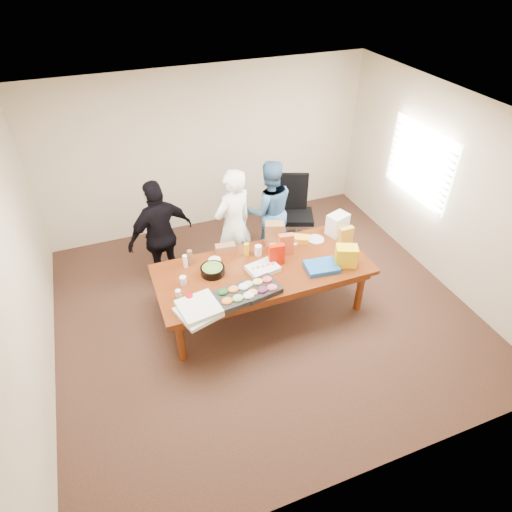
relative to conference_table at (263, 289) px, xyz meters
name	(u,v)px	position (x,y,z in m)	size (l,w,h in m)	color
floor	(263,310)	(0.00, 0.00, -0.39)	(5.50, 5.00, 0.02)	#47301E
ceiling	(265,120)	(0.00, 0.00, 2.33)	(5.50, 5.00, 0.02)	white
wall_back	(207,151)	(0.00, 2.50, 0.98)	(5.50, 0.04, 2.70)	beige
wall_front	(380,392)	(0.00, -2.50, 0.98)	(5.50, 0.04, 2.70)	beige
wall_left	(19,282)	(-2.75, 0.00, 0.98)	(0.04, 5.00, 2.70)	beige
wall_right	(446,190)	(2.75, 0.00, 0.98)	(0.04, 5.00, 2.70)	beige
window_panel	(419,163)	(2.72, 0.60, 1.12)	(0.03, 1.40, 1.10)	white
window_blinds	(417,164)	(2.68, 0.60, 1.12)	(0.04, 1.36, 1.00)	beige
conference_table	(263,289)	(0.00, 0.00, 0.00)	(2.80, 1.20, 0.75)	#4C1C0F
office_chair	(298,214)	(1.13, 1.32, 0.19)	(0.58, 0.58, 1.13)	black
person_center	(234,226)	(-0.10, 0.90, 0.50)	(0.64, 0.42, 1.76)	white
person_right	(269,211)	(0.57, 1.20, 0.44)	(0.79, 0.62, 1.63)	teal
person_left	(161,235)	(-1.11, 1.08, 0.47)	(0.99, 0.41, 1.69)	black
veggie_tray	(236,297)	(-0.53, -0.44, 0.41)	(0.48, 0.38, 0.07)	black
fruit_tray	(260,289)	(-0.20, -0.40, 0.41)	(0.45, 0.36, 0.07)	black
sheet_cake	(263,269)	(-0.02, -0.05, 0.41)	(0.39, 0.29, 0.07)	silver
salad_bowl	(213,270)	(-0.65, 0.12, 0.43)	(0.31, 0.31, 0.10)	black
chip_bag_blue	(321,267)	(0.70, -0.29, 0.41)	(0.41, 0.31, 0.06)	#1A55A1
chip_bag_red	(276,254)	(0.20, 0.02, 0.52)	(0.20, 0.08, 0.30)	#C11500
chip_bag_yellow	(346,237)	(1.24, 0.05, 0.53)	(0.20, 0.08, 0.30)	gold
chip_bag_orange	(286,244)	(0.40, 0.18, 0.53)	(0.20, 0.09, 0.31)	#C04F28
mayo_jar	(258,250)	(0.04, 0.29, 0.45)	(0.09, 0.09, 0.15)	white
mustard_bottle	(246,249)	(-0.11, 0.34, 0.47)	(0.07, 0.07, 0.18)	gold
dressing_bottle	(190,257)	(-0.86, 0.43, 0.48)	(0.07, 0.07, 0.21)	brown
ranch_bottle	(185,261)	(-0.94, 0.38, 0.47)	(0.06, 0.06, 0.18)	white
banana_bunch	(300,239)	(0.70, 0.37, 0.42)	(0.26, 0.15, 0.09)	gold
bread_loaf	(225,248)	(-0.35, 0.52, 0.43)	(0.27, 0.12, 0.11)	#995E38
kraft_bag	(275,234)	(0.35, 0.45, 0.54)	(0.26, 0.15, 0.34)	brown
red_cup	(190,299)	(-1.05, -0.30, 0.43)	(0.09, 0.09, 0.11)	#AE000D
clear_cup_a	(178,294)	(-1.15, -0.15, 0.42)	(0.07, 0.07, 0.10)	silver
clear_cup_b	(183,281)	(-1.05, 0.05, 0.43)	(0.09, 0.09, 0.12)	silver
pizza_box_lower	(198,312)	(-1.01, -0.52, 0.40)	(0.44, 0.44, 0.05)	silver
pizza_box_upper	(199,307)	(-0.99, -0.49, 0.45)	(0.44, 0.44, 0.05)	beige
plate_a	(316,239)	(0.93, 0.33, 0.38)	(0.24, 0.24, 0.01)	silver
plate_b	(291,240)	(0.59, 0.43, 0.38)	(0.26, 0.26, 0.02)	white
dip_bowl_a	(274,248)	(0.28, 0.31, 0.41)	(0.16, 0.16, 0.07)	silver
dip_bowl_b	(215,262)	(-0.56, 0.31, 0.41)	(0.17, 0.17, 0.07)	beige
grocery_bag_white	(337,224)	(1.29, 0.37, 0.53)	(0.29, 0.21, 0.31)	white
grocery_bag_yellow	(346,256)	(1.03, -0.32, 0.51)	(0.28, 0.19, 0.28)	yellow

